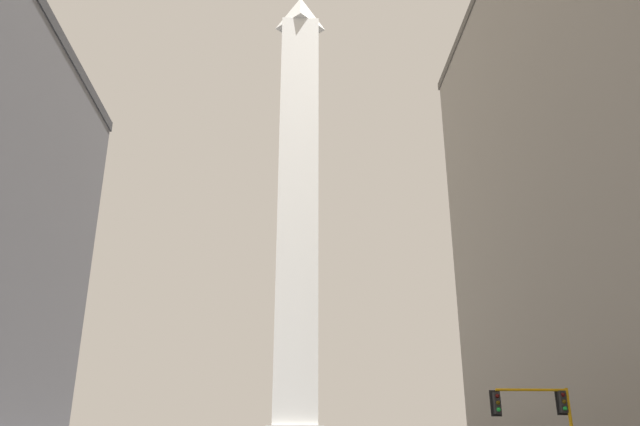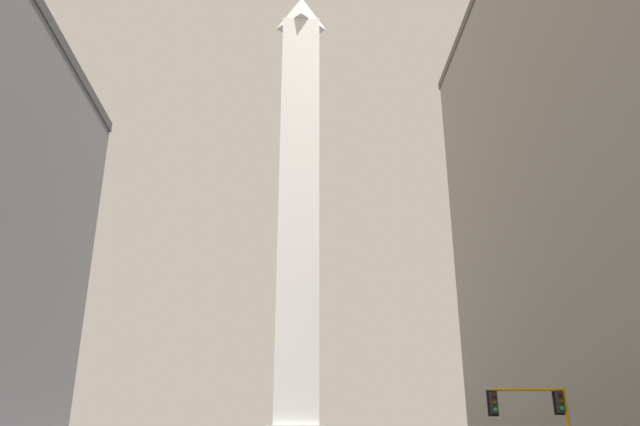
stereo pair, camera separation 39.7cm
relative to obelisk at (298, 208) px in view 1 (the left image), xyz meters
The scene contains 2 objects.
obelisk is the anchor object (origin of this frame).
traffic_light_mid_right 59.46m from the obelisk, 75.62° to the right, with size 4.29×0.51×5.15m.
Camera 1 is at (-0.41, -2.10, 1.91)m, focal length 35.00 mm.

